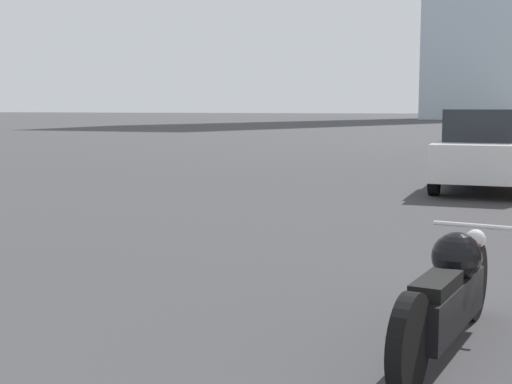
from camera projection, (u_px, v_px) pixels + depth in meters
motorcycle at (448, 294)px, 5.05m from camera, size 0.64×2.38×0.81m
parked_car_white at (483, 150)px, 14.79m from camera, size 1.83×4.05×1.68m
parked_car_silver at (498, 132)px, 26.76m from camera, size 1.97×4.32×1.57m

